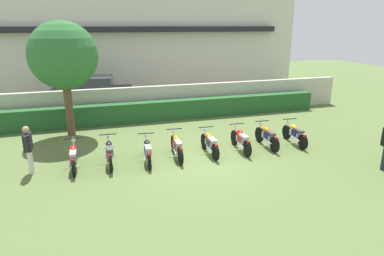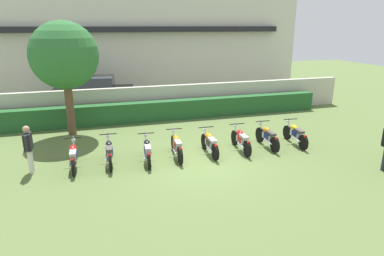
{
  "view_description": "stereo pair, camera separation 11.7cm",
  "coord_description": "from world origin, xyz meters",
  "px_view_note": "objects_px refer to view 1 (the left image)",
  "views": [
    {
      "loc": [
        -3.52,
        -10.47,
        4.7
      ],
      "look_at": [
        0.0,
        1.01,
        1.0
      ],
      "focal_mm": 31.31,
      "sensor_mm": 36.0,
      "label": 1
    },
    {
      "loc": [
        -3.41,
        -10.51,
        4.7
      ],
      "look_at": [
        0.0,
        1.01,
        1.0
      ],
      "focal_mm": 31.31,
      "sensor_mm": 36.0,
      "label": 2
    }
  ],
  "objects_px": {
    "motorcycle_in_row_5": "(241,140)",
    "motorcycle_in_row_7": "(295,134)",
    "inspector_person": "(28,146)",
    "motorcycle_in_row_0": "(74,156)",
    "motorcycle_in_row_6": "(267,136)",
    "tree_near_inspector": "(63,56)",
    "motorcycle_in_row_4": "(210,143)",
    "parked_car": "(91,93)",
    "motorcycle_in_row_1": "(109,152)",
    "motorcycle_in_row_2": "(148,150)",
    "motorcycle_in_row_3": "(177,146)"
  },
  "relations": [
    {
      "from": "motorcycle_in_row_5",
      "to": "motorcycle_in_row_7",
      "type": "height_order",
      "value": "motorcycle_in_row_5"
    },
    {
      "from": "inspector_person",
      "to": "motorcycle_in_row_5",
      "type": "bearing_deg",
      "value": -1.01
    },
    {
      "from": "motorcycle_in_row_0",
      "to": "motorcycle_in_row_6",
      "type": "relative_size",
      "value": 0.98
    },
    {
      "from": "tree_near_inspector",
      "to": "motorcycle_in_row_7",
      "type": "distance_m",
      "value": 10.14
    },
    {
      "from": "motorcycle_in_row_4",
      "to": "motorcycle_in_row_6",
      "type": "xyz_separation_m",
      "value": [
        2.47,
        0.09,
        0.0
      ]
    },
    {
      "from": "parked_car",
      "to": "motorcycle_in_row_0",
      "type": "height_order",
      "value": "parked_car"
    },
    {
      "from": "parked_car",
      "to": "motorcycle_in_row_6",
      "type": "xyz_separation_m",
      "value": [
        6.56,
        -8.68,
        -0.48
      ]
    },
    {
      "from": "tree_near_inspector",
      "to": "motorcycle_in_row_1",
      "type": "xyz_separation_m",
      "value": [
        1.42,
        -3.95,
        -3.0
      ]
    },
    {
      "from": "tree_near_inspector",
      "to": "motorcycle_in_row_0",
      "type": "relative_size",
      "value": 2.64
    },
    {
      "from": "motorcycle_in_row_1",
      "to": "tree_near_inspector",
      "type": "bearing_deg",
      "value": 21.02
    },
    {
      "from": "tree_near_inspector",
      "to": "parked_car",
      "type": "bearing_deg",
      "value": 77.98
    },
    {
      "from": "parked_car",
      "to": "tree_near_inspector",
      "type": "height_order",
      "value": "tree_near_inspector"
    },
    {
      "from": "tree_near_inspector",
      "to": "motorcycle_in_row_0",
      "type": "height_order",
      "value": "tree_near_inspector"
    },
    {
      "from": "tree_near_inspector",
      "to": "motorcycle_in_row_0",
      "type": "distance_m",
      "value": 4.99
    },
    {
      "from": "motorcycle_in_row_1",
      "to": "motorcycle_in_row_6",
      "type": "relative_size",
      "value": 1.02
    },
    {
      "from": "parked_car",
      "to": "motorcycle_in_row_0",
      "type": "relative_size",
      "value": 2.53
    },
    {
      "from": "motorcycle_in_row_0",
      "to": "motorcycle_in_row_4",
      "type": "bearing_deg",
      "value": -91.03
    },
    {
      "from": "motorcycle_in_row_0",
      "to": "parked_car",
      "type": "bearing_deg",
      "value": -5.06
    },
    {
      "from": "motorcycle_in_row_2",
      "to": "motorcycle_in_row_3",
      "type": "distance_m",
      "value": 1.11
    },
    {
      "from": "parked_car",
      "to": "motorcycle_in_row_5",
      "type": "relative_size",
      "value": 2.44
    },
    {
      "from": "parked_car",
      "to": "motorcycle_in_row_7",
      "type": "height_order",
      "value": "parked_car"
    },
    {
      "from": "inspector_person",
      "to": "motorcycle_in_row_6",
      "type": "bearing_deg",
      "value": -0.37
    },
    {
      "from": "parked_car",
      "to": "motorcycle_in_row_4",
      "type": "relative_size",
      "value": 2.56
    },
    {
      "from": "motorcycle_in_row_1",
      "to": "motorcycle_in_row_3",
      "type": "bearing_deg",
      "value": -89.91
    },
    {
      "from": "motorcycle_in_row_1",
      "to": "inspector_person",
      "type": "bearing_deg",
      "value": 90.44
    },
    {
      "from": "motorcycle_in_row_4",
      "to": "motorcycle_in_row_6",
      "type": "relative_size",
      "value": 0.97
    },
    {
      "from": "motorcycle_in_row_2",
      "to": "motorcycle_in_row_7",
      "type": "bearing_deg",
      "value": -84.1
    },
    {
      "from": "motorcycle_in_row_2",
      "to": "inspector_person",
      "type": "relative_size",
      "value": 1.15
    },
    {
      "from": "parked_car",
      "to": "motorcycle_in_row_3",
      "type": "height_order",
      "value": "parked_car"
    },
    {
      "from": "motorcycle_in_row_1",
      "to": "inspector_person",
      "type": "relative_size",
      "value": 1.2
    },
    {
      "from": "tree_near_inspector",
      "to": "motorcycle_in_row_6",
      "type": "relative_size",
      "value": 2.59
    },
    {
      "from": "tree_near_inspector",
      "to": "inspector_person",
      "type": "height_order",
      "value": "tree_near_inspector"
    },
    {
      "from": "motorcycle_in_row_3",
      "to": "motorcycle_in_row_4",
      "type": "relative_size",
      "value": 1.06
    },
    {
      "from": "motorcycle_in_row_3",
      "to": "inspector_person",
      "type": "relative_size",
      "value": 1.2
    },
    {
      "from": "motorcycle_in_row_1",
      "to": "motorcycle_in_row_4",
      "type": "height_order",
      "value": "motorcycle_in_row_1"
    },
    {
      "from": "motorcycle_in_row_0",
      "to": "motorcycle_in_row_1",
      "type": "bearing_deg",
      "value": -89.01
    },
    {
      "from": "motorcycle_in_row_1",
      "to": "inspector_person",
      "type": "xyz_separation_m",
      "value": [
        -2.54,
        0.04,
        0.49
      ]
    },
    {
      "from": "parked_car",
      "to": "motorcycle_in_row_6",
      "type": "bearing_deg",
      "value": -44.96
    },
    {
      "from": "motorcycle_in_row_2",
      "to": "motorcycle_in_row_5",
      "type": "height_order",
      "value": "motorcycle_in_row_5"
    },
    {
      "from": "motorcycle_in_row_2",
      "to": "motorcycle_in_row_7",
      "type": "xyz_separation_m",
      "value": [
        6.09,
        0.11,
        0.01
      ]
    },
    {
      "from": "inspector_person",
      "to": "motorcycle_in_row_3",
      "type": "bearing_deg",
      "value": -1.01
    },
    {
      "from": "motorcycle_in_row_7",
      "to": "motorcycle_in_row_2",
      "type": "bearing_deg",
      "value": 94.69
    },
    {
      "from": "tree_near_inspector",
      "to": "motorcycle_in_row_1",
      "type": "bearing_deg",
      "value": -70.25
    },
    {
      "from": "tree_near_inspector",
      "to": "motorcycle_in_row_2",
      "type": "bearing_deg",
      "value": -56.52
    },
    {
      "from": "motorcycle_in_row_6",
      "to": "motorcycle_in_row_7",
      "type": "bearing_deg",
      "value": -90.8
    },
    {
      "from": "tree_near_inspector",
      "to": "motorcycle_in_row_4",
      "type": "bearing_deg",
      "value": -38.54
    },
    {
      "from": "motorcycle_in_row_3",
      "to": "motorcycle_in_row_1",
      "type": "bearing_deg",
      "value": 91.93
    },
    {
      "from": "motorcycle_in_row_6",
      "to": "motorcycle_in_row_3",
      "type": "bearing_deg",
      "value": 91.41
    },
    {
      "from": "motorcycle_in_row_6",
      "to": "inspector_person",
      "type": "bearing_deg",
      "value": 90.56
    },
    {
      "from": "motorcycle_in_row_5",
      "to": "parked_car",
      "type": "bearing_deg",
      "value": 34.22
    }
  ]
}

